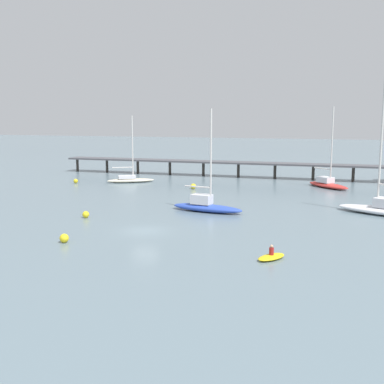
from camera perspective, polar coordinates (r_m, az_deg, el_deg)
name	(u,v)px	position (r m, az deg, el deg)	size (l,w,h in m)	color
ground_plane	(145,231)	(45.78, -5.63, -4.65)	(400.00, 400.00, 0.00)	slate
pier	(324,159)	(84.08, 15.47, 3.80)	(67.12, 4.52, 6.73)	#4C4C51
sailboat_red	(328,183)	(75.84, 15.88, 1.03)	(7.25, 7.26, 12.26)	red
sailboat_white	(383,207)	(56.91, 21.84, -1.71)	(10.15, 6.33, 14.81)	white
sailboat_blue	(206,205)	(54.60, 1.70, -1.55)	(8.75, 3.45, 11.64)	#2D4CB7
sailboat_cream	(130,179)	(79.67, -7.38, 1.59)	(7.82, 5.81, 10.92)	beige
dinghy_yellow	(271,257)	(37.21, 9.44, -7.60)	(2.46, 2.92, 1.14)	yellow
mooring_buoy_outer	(76,181)	(80.32, -13.69, 1.29)	(0.71, 0.71, 0.71)	yellow
mooring_buoy_mid	(193,186)	(71.72, 0.15, 0.69)	(0.83, 0.83, 0.83)	yellow
mooring_buoy_inner	(86,214)	(52.58, -12.55, -2.63)	(0.73, 0.73, 0.73)	yellow
mooring_buoy_near	(64,238)	(42.78, -14.99, -5.34)	(0.79, 0.79, 0.79)	yellow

